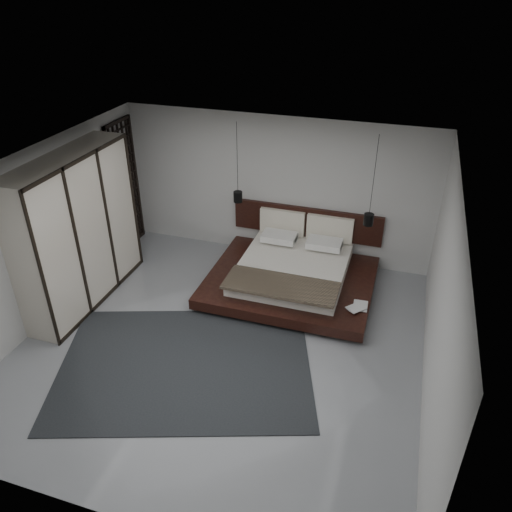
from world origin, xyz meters
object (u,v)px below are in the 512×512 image
(lattice_screen, at_px, (125,186))
(pendant_right, at_px, (369,219))
(pendant_left, at_px, (238,196))
(rug, at_px, (185,364))
(wardrobe, at_px, (78,231))
(bed, at_px, (293,272))

(lattice_screen, xyz_separation_m, pendant_right, (4.78, -0.08, 0.02))
(pendant_left, distance_m, rug, 3.31)
(pendant_left, height_order, pendant_right, same)
(wardrobe, distance_m, rug, 2.91)
(bed, relative_size, rug, 0.79)
(pendant_right, bearing_deg, bed, -158.53)
(bed, distance_m, wardrobe, 3.76)
(wardrobe, height_order, rug, wardrobe)
(pendant_left, relative_size, wardrobe, 0.56)
(pendant_left, relative_size, rug, 0.41)
(pendant_right, bearing_deg, lattice_screen, 179.06)
(pendant_left, height_order, wardrobe, pendant_left)
(lattice_screen, bearing_deg, rug, -49.63)
(pendant_left, xyz_separation_m, rug, (0.21, -2.99, -1.42))
(pendant_right, xyz_separation_m, wardrobe, (-4.53, -1.88, -0.02))
(pendant_left, bearing_deg, pendant_right, 0.00)
(bed, height_order, rug, bed)
(lattice_screen, relative_size, pendant_left, 1.75)
(lattice_screen, xyz_separation_m, bed, (3.59, -0.55, -1.00))
(bed, height_order, pendant_right, pendant_right)
(lattice_screen, height_order, wardrobe, lattice_screen)
(lattice_screen, relative_size, bed, 0.90)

